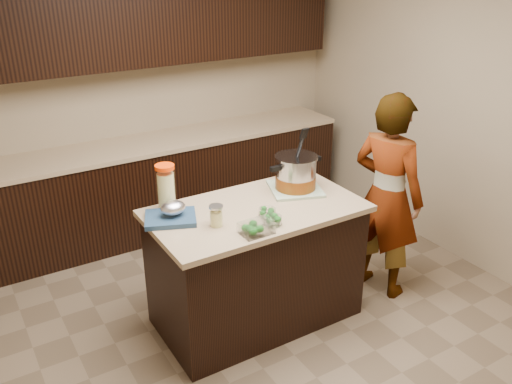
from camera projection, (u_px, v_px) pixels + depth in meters
ground_plane at (256, 316)px, 4.05m from camera, size 4.00×4.00×0.00m
room_shell at (256, 90)px, 3.35m from camera, size 4.04×4.04×2.72m
back_cabinets at (159, 134)px, 5.02m from camera, size 3.60×0.63×2.33m
island at (256, 264)px, 3.87m from camera, size 1.46×0.81×0.90m
dish_towel at (295, 189)px, 3.96m from camera, size 0.46×0.46×0.02m
stock_pot at (296, 174)px, 3.91m from camera, size 0.44×0.32×0.44m
lemonade_pitcher at (166, 189)px, 3.61m from camera, size 0.16×0.16×0.32m
mason_jar at (216, 216)px, 3.42m from camera, size 0.11×0.11×0.15m
broccoli_tub_left at (267, 213)px, 3.56m from camera, size 0.13×0.13×0.05m
broccoli_tub_right at (272, 221)px, 3.45m from camera, size 0.15×0.15×0.06m
broccoli_tub_rect at (256, 228)px, 3.35m from camera, size 0.20×0.15×0.07m
blue_tray at (172, 214)px, 3.50m from camera, size 0.40×0.36×0.12m
person at (387, 196)px, 4.09m from camera, size 0.52×0.66×1.61m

